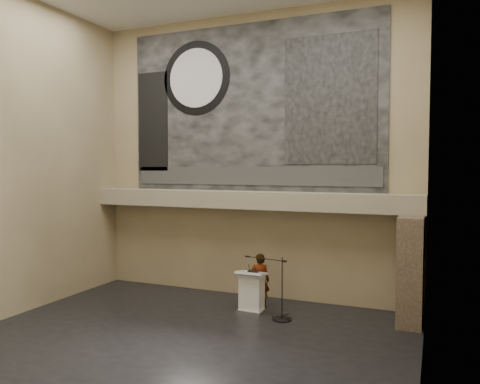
% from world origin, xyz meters
% --- Properties ---
extents(floor, '(10.00, 10.00, 0.00)m').
position_xyz_m(floor, '(0.00, 0.00, 0.00)').
color(floor, black).
rests_on(floor, ground).
extents(wall_back, '(10.00, 0.02, 8.50)m').
position_xyz_m(wall_back, '(0.00, 4.00, 4.25)').
color(wall_back, '#877656').
rests_on(wall_back, floor).
extents(wall_front, '(10.00, 0.02, 8.50)m').
position_xyz_m(wall_front, '(0.00, -4.00, 4.25)').
color(wall_front, '#877656').
rests_on(wall_front, floor).
extents(wall_left, '(0.02, 8.00, 8.50)m').
position_xyz_m(wall_left, '(-5.00, 0.00, 4.25)').
color(wall_left, '#877656').
rests_on(wall_left, floor).
extents(wall_right, '(0.02, 8.00, 8.50)m').
position_xyz_m(wall_right, '(5.00, 0.00, 4.25)').
color(wall_right, '#877656').
rests_on(wall_right, floor).
extents(soffit, '(10.00, 0.80, 0.50)m').
position_xyz_m(soffit, '(0.00, 3.60, 2.95)').
color(soffit, gray).
rests_on(soffit, wall_back).
extents(sprinkler_left, '(0.04, 0.04, 0.06)m').
position_xyz_m(sprinkler_left, '(-1.60, 3.55, 2.67)').
color(sprinkler_left, '#B2893D').
rests_on(sprinkler_left, soffit).
extents(sprinkler_right, '(0.04, 0.04, 0.06)m').
position_xyz_m(sprinkler_right, '(1.90, 3.55, 2.67)').
color(sprinkler_right, '#B2893D').
rests_on(sprinkler_right, soffit).
extents(banner, '(8.00, 0.05, 5.00)m').
position_xyz_m(banner, '(0.00, 3.97, 5.70)').
color(banner, black).
rests_on(banner, wall_back).
extents(banner_text_strip, '(7.76, 0.02, 0.55)m').
position_xyz_m(banner_text_strip, '(0.00, 3.93, 3.65)').
color(banner_text_strip, '#2D2D2D').
rests_on(banner_text_strip, banner).
extents(banner_clock_rim, '(2.30, 0.02, 2.30)m').
position_xyz_m(banner_clock_rim, '(-1.80, 3.93, 6.70)').
color(banner_clock_rim, black).
rests_on(banner_clock_rim, banner).
extents(banner_clock_face, '(1.84, 0.02, 1.84)m').
position_xyz_m(banner_clock_face, '(-1.80, 3.91, 6.70)').
color(banner_clock_face, silver).
rests_on(banner_clock_face, banner).
extents(banner_building_print, '(2.60, 0.02, 3.60)m').
position_xyz_m(banner_building_print, '(2.40, 3.93, 5.80)').
color(banner_building_print, black).
rests_on(banner_building_print, banner).
extents(banner_brick_print, '(1.10, 0.02, 3.20)m').
position_xyz_m(banner_brick_print, '(-3.40, 3.93, 5.40)').
color(banner_brick_print, black).
rests_on(banner_brick_print, banner).
extents(stone_pier, '(0.60, 1.40, 2.70)m').
position_xyz_m(stone_pier, '(4.65, 3.15, 1.35)').
color(stone_pier, '#46372B').
rests_on(stone_pier, floor).
extents(lectern, '(0.79, 0.58, 1.14)m').
position_xyz_m(lectern, '(0.66, 2.43, 0.55)').
color(lectern, silver).
rests_on(lectern, floor).
extents(binder, '(0.33, 0.29, 0.04)m').
position_xyz_m(binder, '(0.71, 2.40, 1.12)').
color(binder, black).
rests_on(binder, lectern).
extents(papers, '(0.24, 0.30, 0.00)m').
position_xyz_m(papers, '(0.56, 2.42, 1.10)').
color(papers, silver).
rests_on(papers, lectern).
extents(speaker_person, '(0.65, 0.53, 1.52)m').
position_xyz_m(speaker_person, '(0.72, 2.89, 0.76)').
color(speaker_person, silver).
rests_on(speaker_person, floor).
extents(mic_stand, '(1.36, 0.52, 1.61)m').
position_xyz_m(mic_stand, '(1.58, 2.15, 0.24)').
color(mic_stand, black).
rests_on(mic_stand, floor).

